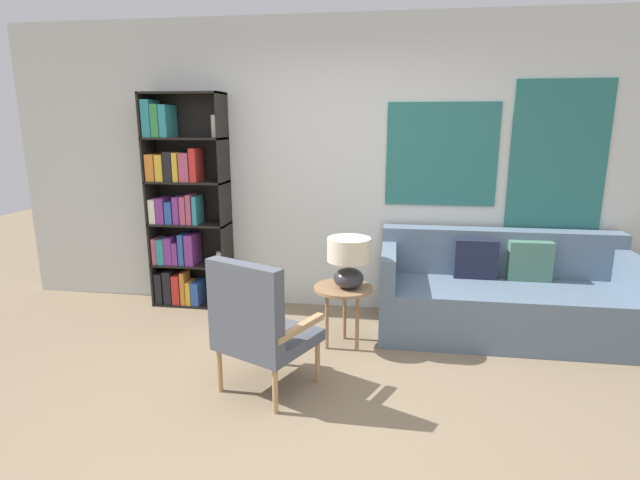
% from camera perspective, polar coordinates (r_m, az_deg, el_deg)
% --- Properties ---
extents(ground_plane, '(14.00, 14.00, 0.00)m').
position_cam_1_polar(ground_plane, '(3.22, -2.87, -20.09)').
color(ground_plane, '#847056').
extents(wall_back, '(6.40, 0.08, 2.70)m').
position_cam_1_polar(wall_back, '(4.70, 2.56, 8.23)').
color(wall_back, silver).
rests_on(wall_back, ground_plane).
extents(bookshelf, '(0.76, 0.30, 2.04)m').
position_cam_1_polar(bookshelf, '(4.98, -15.65, 3.40)').
color(bookshelf, black).
rests_on(bookshelf, ground_plane).
extents(armchair, '(0.73, 0.73, 0.93)m').
position_cam_1_polar(armchair, '(3.29, -7.23, -9.32)').
color(armchair, tan).
rests_on(armchair, ground_plane).
extents(couch, '(2.06, 0.86, 0.85)m').
position_cam_1_polar(couch, '(4.54, 20.12, -6.11)').
color(couch, slate).
rests_on(couch, ground_plane).
extents(side_table, '(0.46, 0.46, 0.50)m').
position_cam_1_polar(side_table, '(3.98, 2.66, -6.19)').
color(side_table, '#99704C').
rests_on(side_table, ground_plane).
extents(table_lamp, '(0.34, 0.34, 0.40)m').
position_cam_1_polar(table_lamp, '(3.86, 3.32, -2.10)').
color(table_lamp, '#2D2D33').
rests_on(table_lamp, side_table).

